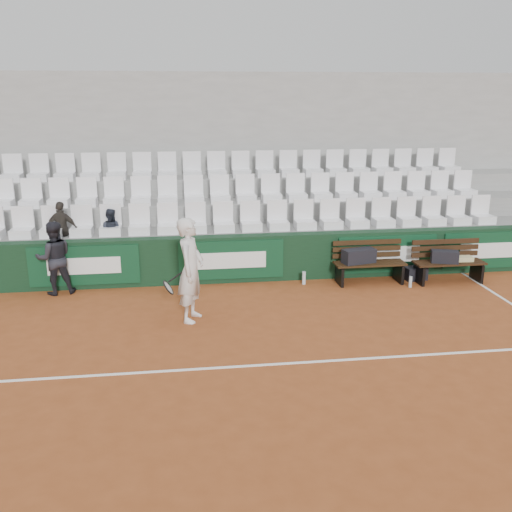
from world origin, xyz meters
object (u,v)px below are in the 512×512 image
at_px(sports_bag_left, 359,256).
at_px(sports_bag_ground, 415,273).
at_px(water_bottle_far, 410,282).
at_px(bench_left, 369,273).
at_px(spectator_b, 60,208).
at_px(sports_bag_right, 445,257).
at_px(tennis_player, 191,270).
at_px(bench_right, 448,272).
at_px(water_bottle_near, 304,278).
at_px(spectator_c, 109,211).
at_px(ball_kid, 54,258).

relative_size(sports_bag_left, sports_bag_ground, 1.48).
distance_m(sports_bag_left, water_bottle_far, 1.19).
xyz_separation_m(bench_left, spectator_b, (-6.40, 1.02, 1.36)).
xyz_separation_m(sports_bag_right, spectator_b, (-7.96, 1.22, 1.01)).
distance_m(bench_left, tennis_player, 4.15).
xyz_separation_m(bench_right, tennis_player, (-5.48, -1.38, 0.70)).
distance_m(sports_bag_right, water_bottle_near, 3.00).
relative_size(bench_left, spectator_c, 1.50).
distance_m(water_bottle_far, spectator_c, 6.48).
bearing_deg(sports_bag_ground, bench_right, -21.09).
relative_size(bench_left, water_bottle_far, 6.37).
bearing_deg(sports_bag_left, spectator_c, 169.07).
distance_m(spectator_b, spectator_c, 0.99).
bearing_deg(tennis_player, water_bottle_near, 34.49).
bearing_deg(water_bottle_near, spectator_c, 167.14).
height_order(bench_left, ball_kid, ball_kid).
xyz_separation_m(water_bottle_far, spectator_b, (-7.16, 1.42, 1.47)).
relative_size(sports_bag_right, water_bottle_far, 2.32).
bearing_deg(spectator_c, bench_left, -177.60).
bearing_deg(spectator_c, sports_bag_ground, -175.23).
height_order(sports_bag_ground, ball_kid, ball_kid).
height_order(bench_left, tennis_player, tennis_player).
relative_size(water_bottle_near, water_bottle_far, 1.17).
xyz_separation_m(bench_left, tennis_player, (-3.79, -1.55, 0.70)).
height_order(sports_bag_left, water_bottle_far, sports_bag_left).
bearing_deg(bench_right, tennis_player, -165.85).
height_order(water_bottle_far, spectator_b, spectator_b).
height_order(bench_left, bench_right, same).
height_order(water_bottle_near, spectator_c, spectator_c).
distance_m(tennis_player, spectator_c, 3.09).
height_order(sports_bag_right, sports_bag_ground, sports_bag_right).
xyz_separation_m(bench_left, sports_bag_ground, (1.06, 0.08, -0.08)).
bearing_deg(sports_bag_left, water_bottle_far, -22.76).
bearing_deg(sports_bag_left, sports_bag_ground, 2.58).
height_order(spectator_b, spectator_c, spectator_b).
distance_m(bench_left, spectator_c, 5.65).
relative_size(bench_left, tennis_player, 0.81).
bearing_deg(tennis_player, ball_kid, 146.59).
height_order(bench_left, spectator_c, spectator_c).
xyz_separation_m(bench_left, water_bottle_far, (0.76, -0.40, -0.11)).
bearing_deg(bench_left, ball_kid, 178.21).
bearing_deg(tennis_player, bench_right, 14.15).
relative_size(water_bottle_near, spectator_b, 0.23).
distance_m(bench_left, ball_kid, 6.46).
relative_size(tennis_player, spectator_c, 1.85).
bearing_deg(spectator_b, spectator_c, -167.82).
height_order(sports_bag_ground, tennis_player, tennis_player).
bearing_deg(spectator_c, sports_bag_right, -176.88).
relative_size(sports_bag_ground, spectator_c, 0.46).
relative_size(tennis_player, spectator_b, 1.58).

